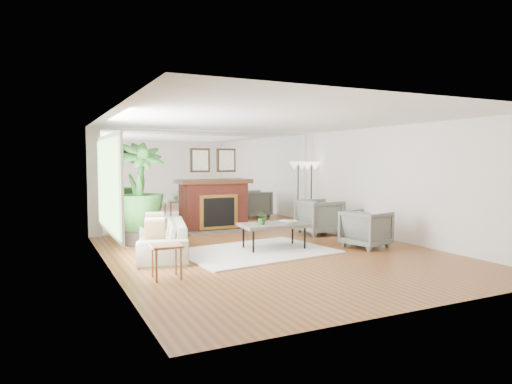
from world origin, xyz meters
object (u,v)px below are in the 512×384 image
coffee_table (274,226)px  potted_ficus (139,190)px  fireplace (216,204)px  sofa (162,238)px  armchair_front (366,229)px  armchair_back (320,217)px  side_table (166,250)px  floor_lamp (311,171)px

coffee_table → potted_ficus: potted_ficus is taller
fireplace → potted_ficus: (-2.12, -1.13, 0.48)m
coffee_table → potted_ficus: bearing=143.2°
coffee_table → sofa: (-2.12, 0.43, -0.16)m
coffee_table → armchair_front: (1.79, -0.59, -0.10)m
coffee_table → armchair_front: armchair_front is taller
fireplace → armchair_back: size_ratio=2.25×
sofa → fireplace: bearing=153.4°
armchair_front → side_table: size_ratio=1.61×
sofa → armchair_front: armchair_front is taller
sofa → floor_lamp: size_ratio=1.26×
coffee_table → floor_lamp: (2.56, 2.66, 0.99)m
potted_ficus → armchair_back: bearing=-6.8°
potted_ficus → floor_lamp: 4.92m
armchair_front → potted_ficus: 4.71m
side_table → potted_ficus: bearing=86.0°
side_table → potted_ficus: (0.20, 2.93, 0.71)m
side_table → armchair_back: bearing=29.4°
fireplace → potted_ficus: bearing=-152.0°
side_table → sofa: bearing=78.4°
armchair_back → floor_lamp: floor_lamp is taller
sofa → potted_ficus: (-0.14, 1.26, 0.82)m
fireplace → floor_lamp: size_ratio=1.20×
fireplace → side_table: fireplace is taller
sofa → potted_ficus: potted_ficus is taller
sofa → armchair_front: (3.91, -1.02, 0.06)m
potted_ficus → side_table: bearing=-94.0°
coffee_table → side_table: coffee_table is taller
floor_lamp → fireplace: bearing=176.6°
armchair_back → side_table: 4.96m
sofa → armchair_back: size_ratio=2.36×
fireplace → coffee_table: fireplace is taller
coffee_table → potted_ficus: 2.90m
fireplace → side_table: bearing=-119.8°
armchair_back → sofa: bearing=101.5°
sofa → armchair_front: size_ratio=2.63×
sofa → potted_ficus: size_ratio=1.01×
fireplace → floor_lamp: 2.82m
sofa → side_table: size_ratio=4.24×
armchair_back → fireplace: bearing=51.6°
coffee_table → armchair_back: bearing=32.8°
fireplace → coffee_table: (0.14, -2.82, -0.19)m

